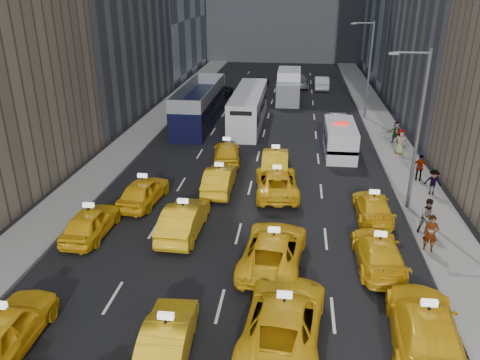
{
  "coord_description": "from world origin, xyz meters",
  "views": [
    {
      "loc": [
        2.67,
        -13.24,
        11.99
      ],
      "look_at": [
        -0.21,
        10.44,
        2.0
      ],
      "focal_mm": 35.0,
      "sensor_mm": 36.0,
      "label": 1
    }
  ],
  "objects_px": {
    "pedestrian_0": "(431,233)",
    "box_truck": "(289,86)",
    "double_decker": "(200,105)",
    "city_bus": "(249,108)",
    "nypd_van": "(340,139)"
  },
  "relations": [
    {
      "from": "nypd_van",
      "to": "city_bus",
      "type": "relative_size",
      "value": 0.47
    },
    {
      "from": "nypd_van",
      "to": "double_decker",
      "type": "relative_size",
      "value": 0.46
    },
    {
      "from": "nypd_van",
      "to": "box_truck",
      "type": "relative_size",
      "value": 0.78
    },
    {
      "from": "nypd_van",
      "to": "box_truck",
      "type": "bearing_deg",
      "value": 103.68
    },
    {
      "from": "double_decker",
      "to": "city_bus",
      "type": "distance_m",
      "value": 4.51
    },
    {
      "from": "nypd_van",
      "to": "pedestrian_0",
      "type": "xyz_separation_m",
      "value": [
        3.21,
        -14.17,
        -0.05
      ]
    },
    {
      "from": "nypd_van",
      "to": "pedestrian_0",
      "type": "bearing_deg",
      "value": -77.63
    },
    {
      "from": "double_decker",
      "to": "city_bus",
      "type": "xyz_separation_m",
      "value": [
        4.48,
        0.51,
        -0.22
      ]
    },
    {
      "from": "double_decker",
      "to": "box_truck",
      "type": "bearing_deg",
      "value": 61.05
    },
    {
      "from": "pedestrian_0",
      "to": "box_truck",
      "type": "bearing_deg",
      "value": 116.63
    },
    {
      "from": "double_decker",
      "to": "box_truck",
      "type": "relative_size",
      "value": 1.69
    },
    {
      "from": "nypd_van",
      "to": "double_decker",
      "type": "xyz_separation_m",
      "value": [
        -12.22,
        6.81,
        0.65
      ]
    },
    {
      "from": "city_bus",
      "to": "double_decker",
      "type": "bearing_deg",
      "value": -168.95
    },
    {
      "from": "pedestrian_0",
      "to": "city_bus",
      "type": "bearing_deg",
      "value": 130.16
    },
    {
      "from": "box_truck",
      "to": "pedestrian_0",
      "type": "height_order",
      "value": "box_truck"
    }
  ]
}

